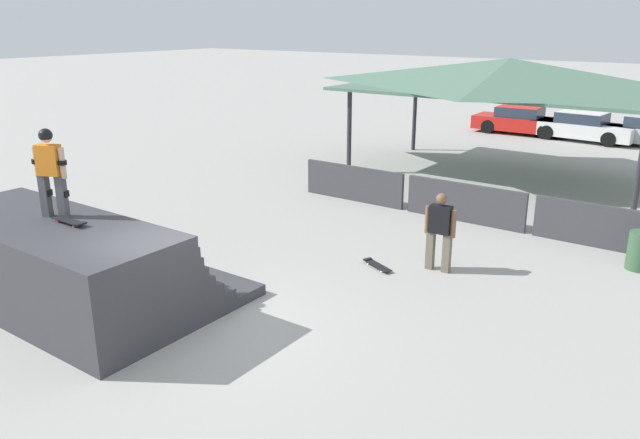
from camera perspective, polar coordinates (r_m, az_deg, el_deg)
name	(u,v)px	position (r m, az deg, el deg)	size (l,w,h in m)	color
ground_plane	(194,330)	(11.36, -11.43, -9.90)	(160.00, 160.00, 0.00)	#A3A09B
quarter_pipe_ramp	(69,266)	(12.75, -21.99, -3.96)	(5.51, 3.85, 1.71)	#38383D
skater_on_deck	(50,167)	(12.37, -23.47, 4.43)	(0.70, 0.42, 1.65)	#4C4C51
skateboard_on_deck	(70,221)	(12.03, -21.88, -0.14)	(0.80, 0.20, 0.09)	red
bystander_walking	(440,228)	(13.56, 10.91, -0.78)	(0.70, 0.27, 1.74)	#6B6051
skateboard_on_ground	(376,265)	(13.83, 5.19, -4.14)	(0.85, 0.53, 0.09)	silver
barrier_fence	(465,203)	(17.16, 13.09, 1.49)	(10.42, 0.12, 1.05)	#3D3D42
pavilion_shelter	(509,76)	(22.03, 16.89, 12.45)	(10.97, 5.79, 4.00)	#2D2D33
trash_bin	(640,251)	(15.23, 27.22, -2.57)	(0.52, 0.52, 0.85)	#385B3D
parked_car_red	(521,121)	(31.51, 17.88, 8.57)	(4.40, 1.85, 1.27)	red
parked_car_white	(583,127)	(30.60, 22.90, 7.78)	(4.53, 2.01, 1.27)	silver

